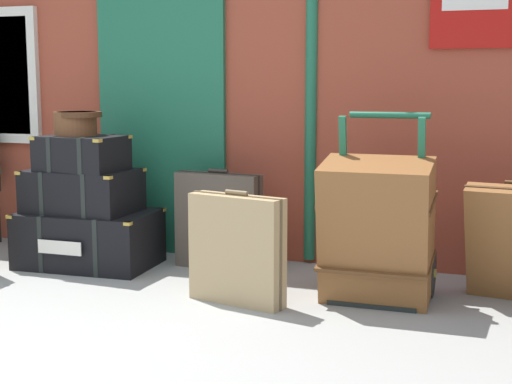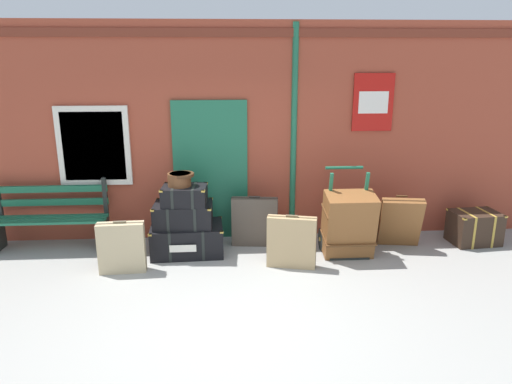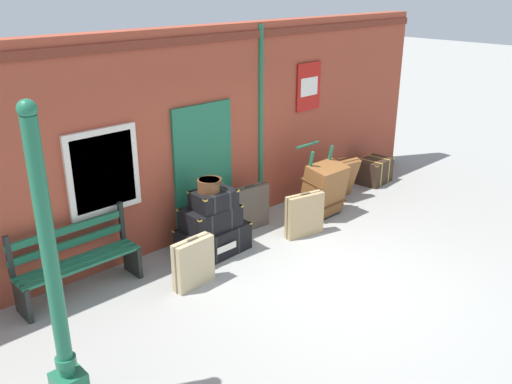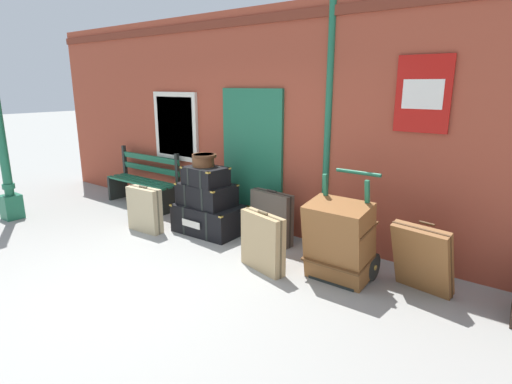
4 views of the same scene
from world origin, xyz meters
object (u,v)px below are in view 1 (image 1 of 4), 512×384
round_hatbox (76,122)px  suitcase_caramel (237,250)px  steamer_trunk_middle (83,191)px  suitcase_umber (218,221)px  steamer_trunk_base (89,238)px  large_brown_trunk (377,230)px  steamer_trunk_top (82,153)px  porters_trolley (381,255)px

round_hatbox → suitcase_caramel: 1.74m
suitcase_caramel → steamer_trunk_middle: bearing=159.4°
steamer_trunk_middle → suitcase_umber: suitcase_umber is taller
suitcase_umber → suitcase_caramel: suitcase_umber is taller
suitcase_umber → suitcase_caramel: (0.44, -0.79, -0.01)m
steamer_trunk_base → large_brown_trunk: bearing=-6.4°
large_brown_trunk → steamer_trunk_top: bearing=174.8°
steamer_trunk_middle → steamer_trunk_top: bearing=-52.1°
steamer_trunk_middle → steamer_trunk_top: steamer_trunk_top is taller
steamer_trunk_middle → round_hatbox: size_ratio=2.26×
steamer_trunk_middle → steamer_trunk_top: 0.29m
steamer_trunk_middle → steamer_trunk_base: bearing=6.0°
steamer_trunk_top → suitcase_caramel: size_ratio=0.87×
round_hatbox → porters_trolley: 2.46m
steamer_trunk_base → round_hatbox: (-0.06, -0.02, 0.89)m
steamer_trunk_top → suitcase_umber: (0.98, 0.28, -0.51)m
large_brown_trunk → suitcase_caramel: 0.90m
porters_trolley → suitcase_umber: 1.32m
steamer_trunk_base → porters_trolley: porters_trolley is taller
large_brown_trunk → steamer_trunk_base: bearing=173.6°
round_hatbox → steamer_trunk_middle: bearing=35.2°
steamer_trunk_middle → suitcase_umber: size_ratio=1.08×
steamer_trunk_top → large_brown_trunk: 2.30m
steamer_trunk_base → steamer_trunk_top: bearing=-100.4°
round_hatbox → porters_trolley: bearing=-1.4°
suitcase_caramel → round_hatbox: bearing=160.3°
suitcase_caramel → steamer_trunk_base: bearing=158.7°
large_brown_trunk → round_hatbox: bearing=174.3°
steamer_trunk_top → round_hatbox: 0.24m
steamer_trunk_top → suitcase_caramel: (1.42, -0.51, -0.52)m
steamer_trunk_base → large_brown_trunk: 2.28m
steamer_trunk_top → porters_trolley: porters_trolley is taller
porters_trolley → suitcase_umber: bearing=166.2°
steamer_trunk_top → suitcase_umber: bearing=16.0°
steamer_trunk_top → large_brown_trunk: steamer_trunk_top is taller
porters_trolley → suitcase_caramel: bearing=-150.5°
porters_trolley → suitcase_caramel: 0.96m
steamer_trunk_middle → porters_trolley: bearing=-1.8°
porters_trolley → steamer_trunk_top: bearing=179.2°
steamer_trunk_middle → suitcase_caramel: bearing=-20.6°
steamer_trunk_base → large_brown_trunk: size_ratio=1.10×
steamer_trunk_top → suitcase_caramel: steamer_trunk_top is taller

